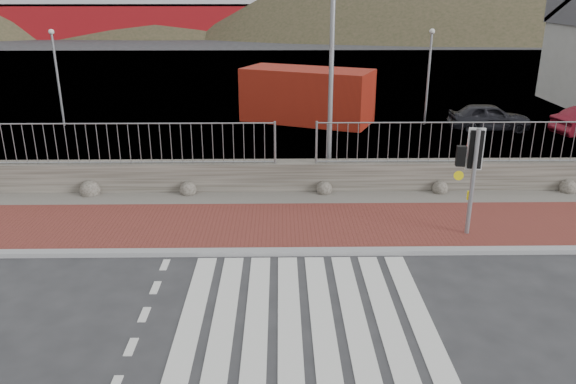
{
  "coord_description": "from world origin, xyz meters",
  "views": [
    {
      "loc": [
        -0.46,
        -8.56,
        5.72
      ],
      "look_at": [
        -0.28,
        3.0,
        1.51
      ],
      "focal_mm": 35.0,
      "sensor_mm": 36.0,
      "label": 1
    }
  ],
  "objects_px": {
    "streetlight": "(337,31)",
    "shipping_container": "(307,96)",
    "traffic_signal_far": "(474,159)",
    "car_a": "(489,117)"
  },
  "relations": [
    {
      "from": "streetlight",
      "to": "shipping_container",
      "type": "distance_m",
      "value": 9.12
    },
    {
      "from": "streetlight",
      "to": "car_a",
      "type": "height_order",
      "value": "streetlight"
    },
    {
      "from": "streetlight",
      "to": "car_a",
      "type": "relative_size",
      "value": 2.41
    },
    {
      "from": "traffic_signal_far",
      "to": "car_a",
      "type": "relative_size",
      "value": 0.8
    },
    {
      "from": "streetlight",
      "to": "traffic_signal_far",
      "type": "bearing_deg",
      "value": -59.61
    },
    {
      "from": "car_a",
      "to": "shipping_container",
      "type": "bearing_deg",
      "value": 78.85
    },
    {
      "from": "shipping_container",
      "to": "streetlight",
      "type": "bearing_deg",
      "value": -63.4
    },
    {
      "from": "streetlight",
      "to": "shipping_container",
      "type": "height_order",
      "value": "streetlight"
    },
    {
      "from": "streetlight",
      "to": "shipping_container",
      "type": "bearing_deg",
      "value": 88.59
    },
    {
      "from": "streetlight",
      "to": "shipping_container",
      "type": "relative_size",
      "value": 1.43
    }
  ]
}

